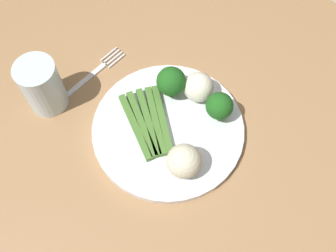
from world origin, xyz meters
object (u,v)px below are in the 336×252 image
object	(u,v)px
plate	(168,129)
cauliflower_front	(198,87)
broccoli_outer_edge	(219,106)
fork	(93,74)
broccoli_right	(171,82)
cauliflower_near_fork	(184,161)
asparagus_bundle	(149,122)
water_glass	(42,86)
dining_table	(188,148)

from	to	relation	value
plate	cauliflower_front	bearing A→B (deg)	95.34
broccoli_outer_edge	fork	distance (m)	0.26
broccoli_right	cauliflower_near_fork	world-z (taller)	broccoli_right
broccoli_right	cauliflower_near_fork	distance (m)	0.15
asparagus_bundle	fork	distance (m)	0.16
broccoli_outer_edge	cauliflower_near_fork	xyz separation A→B (m)	(0.03, -0.12, -0.00)
water_glass	broccoli_outer_edge	bearing A→B (deg)	37.37
plate	asparagus_bundle	bearing A→B (deg)	-146.19
asparagus_bundle	cauliflower_near_fork	distance (m)	0.11
dining_table	asparagus_bundle	distance (m)	0.15
asparagus_bundle	water_glass	xyz separation A→B (m)	(-0.17, -0.09, 0.03)
cauliflower_front	water_glass	xyz separation A→B (m)	(-0.20, -0.20, 0.01)
broccoli_right	water_glass	bearing A→B (deg)	-133.17
cauliflower_front	water_glass	bearing A→B (deg)	-134.55
asparagus_bundle	cauliflower_front	size ratio (longest dim) A/B	2.73
dining_table	cauliflower_near_fork	distance (m)	0.17
broccoli_outer_edge	cauliflower_front	distance (m)	0.06
cauliflower_front	water_glass	size ratio (longest dim) A/B	0.52
plate	asparagus_bundle	world-z (taller)	asparagus_bundle
dining_table	fork	bearing A→B (deg)	-165.73
broccoli_right	water_glass	xyz separation A→B (m)	(-0.16, -0.17, 0.00)
asparagus_bundle	broccoli_outer_edge	size ratio (longest dim) A/B	2.51
cauliflower_front	cauliflower_near_fork	world-z (taller)	cauliflower_near_fork
asparagus_bundle	fork	bearing A→B (deg)	27.69
dining_table	cauliflower_near_fork	xyz separation A→B (m)	(0.05, -0.08, 0.15)
plate	fork	bearing A→B (deg)	-175.43
asparagus_bundle	broccoli_outer_edge	world-z (taller)	broccoli_outer_edge
asparagus_bundle	cauliflower_near_fork	bearing A→B (deg)	-160.15
plate	dining_table	bearing A→B (deg)	61.67
dining_table	plate	xyz separation A→B (m)	(-0.02, -0.04, 0.11)
asparagus_bundle	water_glass	distance (m)	0.20
broccoli_right	dining_table	bearing A→B (deg)	-13.83
dining_table	fork	world-z (taller)	fork
broccoli_outer_edge	broccoli_right	world-z (taller)	broccoli_right
plate	broccoli_outer_edge	bearing A→B (deg)	59.35
asparagus_bundle	dining_table	bearing A→B (deg)	-101.49
broccoli_outer_edge	cauliflower_front	bearing A→B (deg)	172.60
plate	asparagus_bundle	size ratio (longest dim) A/B	1.82
plate	broccoli_outer_edge	distance (m)	0.10
broccoli_outer_edge	water_glass	size ratio (longest dim) A/B	0.57
asparagus_bundle	cauliflower_front	bearing A→B (deg)	-72.11
plate	cauliflower_near_fork	size ratio (longest dim) A/B	4.63
dining_table	water_glass	world-z (taller)	water_glass
cauliflower_near_fork	fork	bearing A→B (deg)	175.43
plate	cauliflower_near_fork	bearing A→B (deg)	-26.60
dining_table	asparagus_bundle	size ratio (longest dim) A/B	8.69
dining_table	asparagus_bundle	bearing A→B (deg)	-130.70
broccoli_outer_edge	cauliflower_front	world-z (taller)	broccoli_outer_edge
plate	fork	world-z (taller)	plate
cauliflower_near_fork	water_glass	world-z (taller)	water_glass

